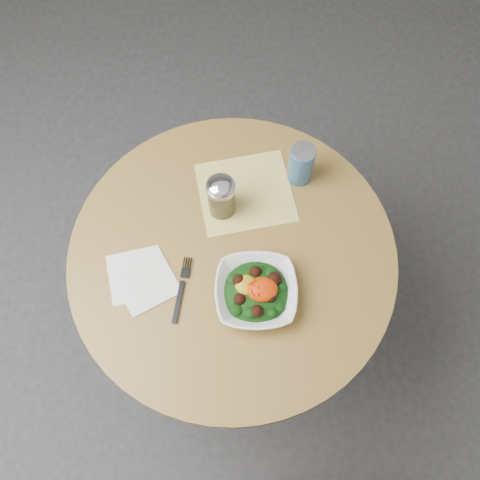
{
  "coord_description": "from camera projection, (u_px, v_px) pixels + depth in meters",
  "views": [
    {
      "loc": [
        -0.06,
        -0.55,
        2.1
      ],
      "look_at": [
        0.02,
        0.01,
        0.81
      ],
      "focal_mm": 40.0,
      "sensor_mm": 36.0,
      "label": 1
    }
  ],
  "objects": [
    {
      "name": "salad_bowl",
      "position": [
        256.0,
        292.0,
        1.38
      ],
      "size": [
        0.24,
        0.24,
        0.08
      ],
      "color": "white",
      "rests_on": "table"
    },
    {
      "name": "cloth_napkin",
      "position": [
        246.0,
        192.0,
        1.53
      ],
      "size": [
        0.27,
        0.25,
        0.0
      ],
      "primitive_type": "cube",
      "rotation": [
        0.0,
        0.0,
        0.05
      ],
      "color": "yellow",
      "rests_on": "table"
    },
    {
      "name": "table",
      "position": [
        233.0,
        278.0,
        1.64
      ],
      "size": [
        0.9,
        0.9,
        0.75
      ],
      "color": "black",
      "rests_on": "ground"
    },
    {
      "name": "ground",
      "position": [
        235.0,
        325.0,
        2.14
      ],
      "size": [
        6.0,
        6.0,
        0.0
      ],
      "primitive_type": "plane",
      "color": "#2D2D2F",
      "rests_on": "ground"
    },
    {
      "name": "beverage_can",
      "position": [
        301.0,
        164.0,
        1.49
      ],
      "size": [
        0.07,
        0.07,
        0.14
      ],
      "color": "navy",
      "rests_on": "table"
    },
    {
      "name": "spice_shaker",
      "position": [
        221.0,
        197.0,
        1.45
      ],
      "size": [
        0.08,
        0.08,
        0.14
      ],
      "color": "silver",
      "rests_on": "table"
    },
    {
      "name": "paper_napkins",
      "position": [
        141.0,
        278.0,
        1.42
      ],
      "size": [
        0.2,
        0.2,
        0.0
      ],
      "color": "white",
      "rests_on": "table"
    },
    {
      "name": "fork",
      "position": [
        182.0,
        287.0,
        1.41
      ],
      "size": [
        0.07,
        0.18,
        0.0
      ],
      "color": "black",
      "rests_on": "table"
    }
  ]
}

